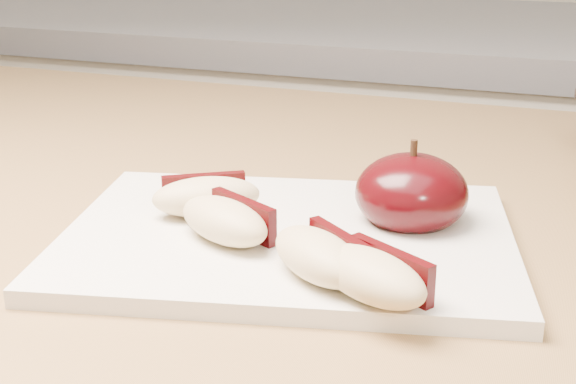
% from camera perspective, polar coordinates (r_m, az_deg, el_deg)
% --- Properties ---
extents(back_cabinet, '(2.40, 0.62, 0.94)m').
position_cam_1_polar(back_cabinet, '(1.40, 9.50, -7.28)').
color(back_cabinet, silver).
rests_on(back_cabinet, ground).
extents(cutting_board, '(0.31, 0.26, 0.01)m').
position_cam_1_polar(cutting_board, '(0.49, 0.00, -3.33)').
color(cutting_board, silver).
rests_on(cutting_board, island_counter).
extents(apple_half, '(0.09, 0.09, 0.06)m').
position_cam_1_polar(apple_half, '(0.51, 8.77, -0.08)').
color(apple_half, black).
rests_on(apple_half, cutting_board).
extents(apple_wedge_a, '(0.08, 0.07, 0.03)m').
position_cam_1_polar(apple_wedge_a, '(0.52, -5.85, -0.29)').
color(apple_wedge_a, tan).
rests_on(apple_wedge_a, cutting_board).
extents(apple_wedge_b, '(0.08, 0.06, 0.03)m').
position_cam_1_polar(apple_wedge_b, '(0.48, -4.41, -2.02)').
color(apple_wedge_b, tan).
rests_on(apple_wedge_b, cutting_board).
extents(apple_wedge_c, '(0.07, 0.07, 0.03)m').
position_cam_1_polar(apple_wedge_c, '(0.43, 2.32, -4.53)').
color(apple_wedge_c, tan).
rests_on(apple_wedge_c, cutting_board).
extents(apple_wedge_d, '(0.08, 0.06, 0.03)m').
position_cam_1_polar(apple_wedge_d, '(0.41, 6.07, -5.89)').
color(apple_wedge_d, tan).
rests_on(apple_wedge_d, cutting_board).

